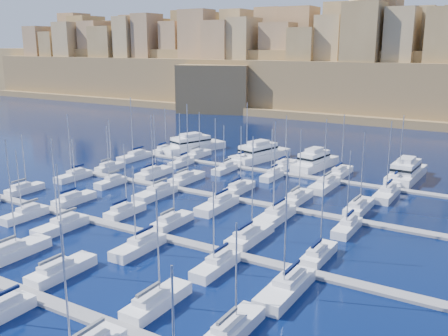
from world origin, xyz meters
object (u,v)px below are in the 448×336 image
Objects in this scene: motor_yacht_a at (192,145)px; motor_yacht_c at (315,161)px; sailboat_4 at (157,302)px; motor_yacht_d at (406,172)px; motor_yacht_b at (260,153)px; sailboat_2 at (13,252)px.

motor_yacht_a is 1.22× the size of motor_yacht_c.
sailboat_4 is 0.82× the size of motor_yacht_d.
motor_yacht_b and motor_yacht_d have the same top height.
motor_yacht_b is at bearing 179.10° from motor_yacht_d.
sailboat_2 is 1.06× the size of motor_yacht_c.
motor_yacht_b is at bearing -0.53° from motor_yacht_a.
motor_yacht_d is at bearing 61.77° from sailboat_2.
motor_yacht_b and motor_yacht_c have the same top height.
motor_yacht_b is (20.59, -0.19, -0.00)m from motor_yacht_a.
sailboat_2 is at bearing -91.45° from motor_yacht_b.
motor_yacht_a is 20.59m from motor_yacht_b.
motor_yacht_c is 0.93× the size of motor_yacht_d.
motor_yacht_d is at bearing -0.77° from motor_yacht_a.
motor_yacht_a is (-18.82, 70.26, 0.95)m from sailboat_2.
sailboat_4 is at bearing -83.09° from motor_yacht_c.
sailboat_2 is 0.87× the size of motor_yacht_a.
motor_yacht_c is 20.42m from motor_yacht_d.
motor_yacht_b is (-23.54, 70.56, 0.98)m from sailboat_4.
sailboat_2 reaches higher than motor_yacht_c.
sailboat_4 is at bearing -58.05° from motor_yacht_a.
motor_yacht_c is at bearing 96.91° from sailboat_4.
motor_yacht_a is at bearing 177.58° from motor_yacht_c.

